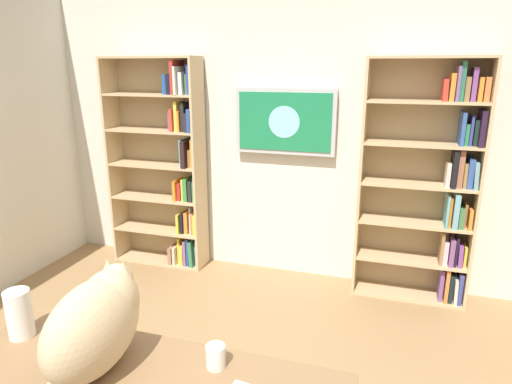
% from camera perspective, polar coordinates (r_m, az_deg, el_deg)
% --- Properties ---
extents(wall_back, '(4.52, 0.06, 2.70)m').
position_cam_1_polar(wall_back, '(4.00, 3.29, 8.03)').
color(wall_back, silver).
rests_on(wall_back, ground).
extents(bookshelf_left, '(0.91, 0.28, 1.97)m').
position_cam_1_polar(bookshelf_left, '(3.80, 21.74, 0.81)').
color(bookshelf_left, tan).
rests_on(bookshelf_left, ground).
extents(bookshelf_right, '(0.92, 0.28, 1.99)m').
position_cam_1_polar(bookshelf_right, '(4.29, -11.30, 3.26)').
color(bookshelf_right, tan).
rests_on(bookshelf_right, ground).
extents(wall_mounted_tv, '(0.89, 0.07, 0.57)m').
position_cam_1_polar(wall_mounted_tv, '(3.89, 3.77, 9.07)').
color(wall_mounted_tv, '#B7B7BC').
extents(cat, '(0.27, 0.64, 0.40)m').
position_cam_1_polar(cat, '(1.92, -19.72, -15.29)').
color(cat, '#D1B284').
rests_on(cat, desk).
extents(paper_towel_roll, '(0.11, 0.11, 0.22)m').
position_cam_1_polar(paper_towel_roll, '(2.29, -28.26, -13.69)').
color(paper_towel_roll, white).
rests_on(paper_towel_roll, desk).
extents(coffee_mug, '(0.08, 0.08, 0.10)m').
position_cam_1_polar(coffee_mug, '(1.90, -5.23, -20.37)').
color(coffee_mug, white).
rests_on(coffee_mug, desk).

